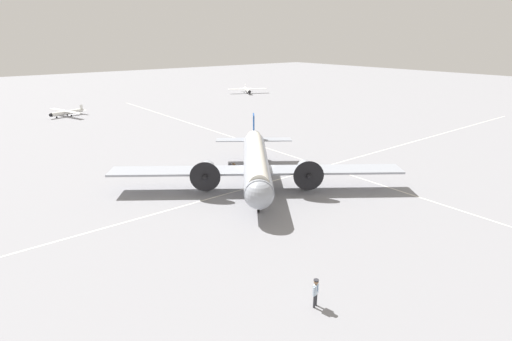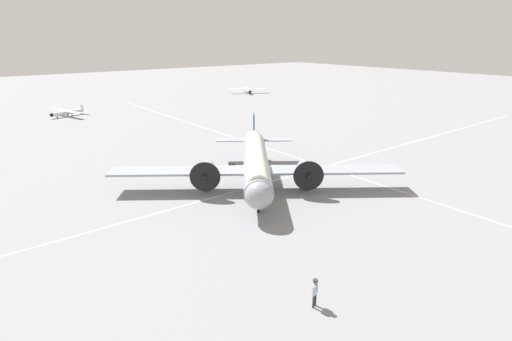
{
  "view_description": "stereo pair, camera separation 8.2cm",
  "coord_description": "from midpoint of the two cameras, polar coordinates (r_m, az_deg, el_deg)",
  "views": [
    {
      "loc": [
        29.34,
        -23.21,
        14.09
      ],
      "look_at": [
        0.0,
        0.0,
        1.59
      ],
      "focal_mm": 28.0,
      "sensor_mm": 36.0,
      "label": 1
    },
    {
      "loc": [
        29.39,
        -23.15,
        14.09
      ],
      "look_at": [
        0.0,
        0.0,
        1.59
      ],
      "focal_mm": 28.0,
      "sensor_mm": 36.0,
      "label": 2
    }
  ],
  "objects": [
    {
      "name": "light_aircraft_distant",
      "position": [
        83.38,
        -25.51,
        7.51
      ],
      "size": [
        9.01,
        6.88,
        1.8
      ],
      "rotation": [
        0.0,
        0.0,
        5.01
      ],
      "color": "white",
      "rests_on": "ground_plane"
    },
    {
      "name": "apron_line_eastwest",
      "position": [
        46.48,
        9.64,
        0.57
      ],
      "size": [
        120.0,
        0.16,
        0.01
      ],
      "color": "silver",
      "rests_on": "ground_plane"
    },
    {
      "name": "suitcase_upright_spare",
      "position": [
        45.61,
        -3.24,
        0.75
      ],
      "size": [
        0.41,
        0.15,
        0.48
      ],
      "color": "#47331E",
      "rests_on": "ground_plane"
    },
    {
      "name": "apron_line_northsouth",
      "position": [
        39.95,
        -0.03,
        -2.16
      ],
      "size": [
        0.16,
        120.0,
        0.01
      ],
      "color": "silver",
      "rests_on": "ground_plane"
    },
    {
      "name": "crew_foreground",
      "position": [
        22.83,
        8.42,
        -16.5
      ],
      "size": [
        0.36,
        0.55,
        1.71
      ],
      "rotation": [
        0.0,
        0.0,
        -1.24
      ],
      "color": "#2D2D33",
      "rests_on": "ground_plane"
    },
    {
      "name": "ground_plane",
      "position": [
        39.98,
        -0.06,
        -2.16
      ],
      "size": [
        300.0,
        300.0,
        0.0
      ],
      "primitive_type": "plane",
      "color": "gray"
    },
    {
      "name": "airliner_main",
      "position": [
        38.82,
        -0.04,
        1.02
      ],
      "size": [
        20.6,
        23.94,
        5.55
      ],
      "rotation": [
        0.0,
        0.0,
        5.64
      ],
      "color": "#9399A3",
      "rests_on": "ground_plane"
    },
    {
      "name": "suitcase_near_door",
      "position": [
        45.62,
        -3.77,
        0.74
      ],
      "size": [
        0.39,
        0.16,
        0.47
      ],
      "color": "#232328",
      "rests_on": "ground_plane"
    },
    {
      "name": "light_aircraft_taxiing",
      "position": [
        107.94,
        -1.26,
        11.42
      ],
      "size": [
        7.61,
        9.7,
        2.0
      ],
      "rotation": [
        0.0,
        0.0,
        5.8
      ],
      "color": "white",
      "rests_on": "ground_plane"
    }
  ]
}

